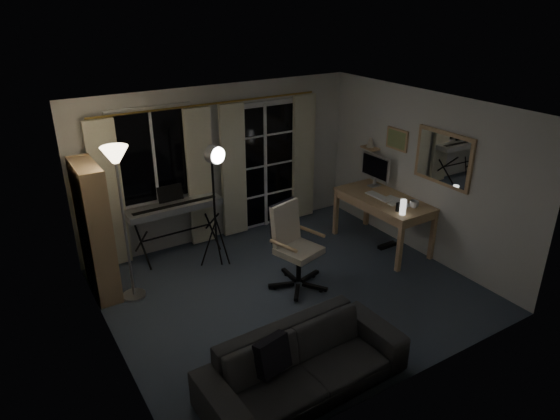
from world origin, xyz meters
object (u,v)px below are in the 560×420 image
object	(u,v)px
desk	(384,204)
monitor	(375,168)
sofa	(304,355)
keyboard_piano	(174,208)
torchiere_lamp	(118,179)
mug	(414,203)
bookshelf	(93,235)
office_chair	(291,238)
studio_light	(215,169)

from	to	relation	value
desk	monitor	distance (m)	0.64
desk	sofa	distance (m)	3.34
sofa	keyboard_piano	bearing A→B (deg)	88.72
torchiere_lamp	mug	xyz separation A→B (m)	(3.78, -1.11, -0.75)
bookshelf	office_chair	size ratio (longest dim) A/B	1.54
studio_light	mug	bearing A→B (deg)	-45.67
monitor	sofa	world-z (taller)	monitor
studio_light	office_chair	world-z (taller)	studio_light
monitor	mug	distance (m)	0.98
torchiere_lamp	office_chair	size ratio (longest dim) A/B	1.76
torchiere_lamp	monitor	xyz separation A→B (m)	(3.87, -0.16, -0.51)
mug	sofa	world-z (taller)	mug
keyboard_piano	mug	size ratio (longest dim) A/B	10.65
studio_light	mug	distance (m)	2.84
bookshelf	mug	size ratio (longest dim) A/B	13.38
monitor	keyboard_piano	bearing A→B (deg)	162.31
torchiere_lamp	studio_light	distance (m)	1.30
keyboard_piano	sofa	distance (m)	3.27
torchiere_lamp	keyboard_piano	world-z (taller)	torchiere_lamp
monitor	mug	world-z (taller)	monitor
mug	office_chair	bearing A→B (deg)	170.30
studio_light	office_chair	distance (m)	1.36
sofa	mug	bearing A→B (deg)	24.09
bookshelf	office_chair	xyz separation A→B (m)	(2.23, -1.11, -0.16)
keyboard_piano	desk	size ratio (longest dim) A/B	0.93
desk	bookshelf	bearing A→B (deg)	165.95
monitor	desk	bearing A→B (deg)	-114.54
torchiere_lamp	sofa	size ratio (longest dim) A/B	0.95
keyboard_piano	desk	xyz separation A→B (m)	(2.79, -1.35, -0.06)
monitor	torchiere_lamp	bearing A→B (deg)	176.68
torchiere_lamp	desk	size ratio (longest dim) A/B	1.33
monitor	studio_light	bearing A→B (deg)	172.72
keyboard_piano	desk	world-z (taller)	keyboard_piano
monitor	sofa	size ratio (longest dim) A/B	0.27
bookshelf	torchiere_lamp	world-z (taller)	torchiere_lamp
office_chair	desk	bearing A→B (deg)	-10.13
bookshelf	desk	size ratio (longest dim) A/B	1.17
desk	office_chair	bearing A→B (deg)	-175.15
torchiere_lamp	studio_light	world-z (taller)	torchiere_lamp
keyboard_piano	monitor	distance (m)	3.13
torchiere_lamp	sofa	xyz separation A→B (m)	(0.94, -2.51, -1.21)
desk	mug	world-z (taller)	mug
studio_light	sofa	world-z (taller)	studio_light
studio_light	monitor	world-z (taller)	studio_light
torchiere_lamp	mug	world-z (taller)	torchiere_lamp
studio_light	desk	size ratio (longest dim) A/B	1.21
torchiere_lamp	sofa	world-z (taller)	torchiere_lamp
bookshelf	monitor	size ratio (longest dim) A/B	3.05
bookshelf	keyboard_piano	bearing A→B (deg)	18.82
studio_light	desk	world-z (taller)	studio_light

